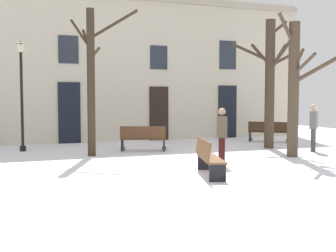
# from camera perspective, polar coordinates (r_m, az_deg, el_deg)

# --- Properties ---
(ground_plane) EXTENTS (30.18, 30.18, 0.00)m
(ground_plane) POSITION_cam_1_polar(r_m,az_deg,el_deg) (11.50, 2.80, -5.94)
(ground_plane) COLOR white
(building_facade) EXTENTS (18.86, 0.60, 6.74)m
(building_facade) POSITION_cam_1_polar(r_m,az_deg,el_deg) (19.30, -6.90, 8.13)
(building_facade) COLOR beige
(building_facade) RESTS_ON ground
(tree_right_of_center) EXTENTS (2.29, 2.19, 5.01)m
(tree_right_of_center) POSITION_cam_1_polar(r_m,az_deg,el_deg) (16.87, 13.68, 6.19)
(tree_right_of_center) COLOR #423326
(tree_right_of_center) RESTS_ON ground
(tree_foreground) EXTENTS (1.74, 2.25, 4.70)m
(tree_foreground) POSITION_cam_1_polar(r_m,az_deg,el_deg) (14.52, 16.79, 5.34)
(tree_foreground) COLOR #4C3D2D
(tree_foreground) RESTS_ON ground
(tree_near_facade) EXTENTS (2.20, 1.20, 4.94)m
(tree_near_facade) POSITION_cam_1_polar(r_m,az_deg,el_deg) (14.37, -10.29, 6.54)
(tree_near_facade) COLOR #382B1E
(tree_near_facade) RESTS_ON ground
(streetlamp) EXTENTS (0.30, 0.30, 4.04)m
(streetlamp) POSITION_cam_1_polar(r_m,az_deg,el_deg) (16.26, -19.25, 5.39)
(streetlamp) COLOR black
(streetlamp) RESTS_ON ground
(bench_near_lamp) EXTENTS (1.64, 1.48, 0.91)m
(bench_near_lamp) POSITION_cam_1_polar(r_m,az_deg,el_deg) (19.23, 13.48, -0.71)
(bench_near_lamp) COLOR #3D2819
(bench_near_lamp) RESTS_ON ground
(bench_back_to_back_left) EXTENTS (1.73, 1.01, 0.93)m
(bench_back_to_back_left) POSITION_cam_1_polar(r_m,az_deg,el_deg) (15.47, -3.41, -1.67)
(bench_back_to_back_left) COLOR #51331E
(bench_back_to_back_left) RESTS_ON ground
(bench_back_to_back_right) EXTENTS (0.92, 1.86, 0.91)m
(bench_back_to_back_right) POSITION_cam_1_polar(r_m,az_deg,el_deg) (10.63, 5.48, -4.22)
(bench_back_to_back_right) COLOR brown
(bench_back_to_back_right) RESTS_ON ground
(person_strolling) EXTENTS (0.29, 0.42, 1.66)m
(person_strolling) POSITION_cam_1_polar(r_m,az_deg,el_deg) (12.38, 7.31, -0.99)
(person_strolling) COLOR #350F0F
(person_strolling) RESTS_ON ground
(person_crossing_plaza) EXTENTS (0.43, 0.41, 1.73)m
(person_crossing_plaza) POSITION_cam_1_polar(r_m,az_deg,el_deg) (16.21, 19.12, 0.11)
(person_crossing_plaza) COLOR #403D3A
(person_crossing_plaza) RESTS_ON ground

